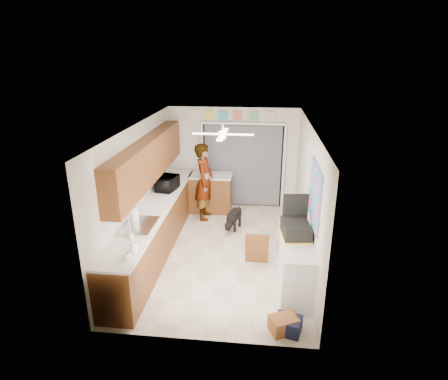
{
  "coord_description": "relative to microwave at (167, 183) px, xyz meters",
  "views": [
    {
      "loc": [
        0.75,
        -6.58,
        3.74
      ],
      "look_at": [
        0.0,
        0.4,
        1.15
      ],
      "focal_mm": 30.0,
      "sensor_mm": 36.0,
      "label": 1
    }
  ],
  "objects": [
    {
      "name": "cabinet_door_panel",
      "position": [
        1.98,
        -1.27,
        -0.76
      ],
      "size": [
        0.44,
        0.17,
        0.65
      ],
      "primitive_type": "cube",
      "rotation": [
        0.21,
        0.0,
        -0.01
      ],
      "color": "brown",
      "rests_on": "floor"
    },
    {
      "name": "suitcase_lid",
      "position": [
        2.6,
        -1.6,
        0.22
      ],
      "size": [
        0.42,
        0.08,
        0.5
      ],
      "primitive_type": "cube",
      "rotation": [
        0.0,
        0.0,
        0.12
      ],
      "color": "black",
      "rests_on": "suitcase"
    },
    {
      "name": "wall_left",
      "position": [
        -0.32,
        -0.84,
        0.16
      ],
      "size": [
        0.0,
        5.0,
        5.0
      ],
      "primitive_type": "plane",
      "rotation": [
        1.57,
        0.0,
        1.57
      ],
      "color": "silver",
      "rests_on": "ground"
    },
    {
      "name": "navy_crate",
      "position": [
        2.47,
        -3.04,
        -0.98
      ],
      "size": [
        0.44,
        0.39,
        0.22
      ],
      "primitive_type": "cube",
      "rotation": [
        0.0,
        0.0,
        -0.27
      ],
      "color": "#151A35",
      "rests_on": "floor"
    },
    {
      "name": "jar_b",
      "position": [
        0.01,
        -2.32,
        -0.09
      ],
      "size": [
        0.09,
        0.09,
        0.13
      ],
      "primitive_type": "cylinder",
      "rotation": [
        0.0,
        0.0,
        0.06
      ],
      "color": "silver",
      "rests_on": "left_countertop"
    },
    {
      "name": "header_frame_2",
      "position": [
        1.38,
        1.63,
        1.21
      ],
      "size": [
        0.22,
        0.02,
        0.22
      ],
      "primitive_type": "cube",
      "color": "#DC6C52",
      "rests_on": "wall_back"
    },
    {
      "name": "curtain_panel",
      "position": [
        1.53,
        1.59,
        -0.04
      ],
      "size": [
        1.9,
        0.03,
        2.05
      ],
      "primitive_type": "cube",
      "color": "slate",
      "rests_on": "wall_back"
    },
    {
      "name": "faucet",
      "position": [
        -0.2,
        -1.84,
        -0.04
      ],
      "size": [
        0.03,
        0.03,
        0.22
      ],
      "primitive_type": "cylinder",
      "color": "silver",
      "rests_on": "left_countertop"
    },
    {
      "name": "suitcase_rim",
      "position": [
        2.6,
        -1.89,
        -0.14
      ],
      "size": [
        0.51,
        0.63,
        0.02
      ],
      "primitive_type": "cube",
      "rotation": [
        0.0,
        0.0,
        0.12
      ],
      "color": "yellow",
      "rests_on": "suitcase"
    },
    {
      "name": "header_frame_0",
      "position": [
        0.68,
        1.63,
        1.21
      ],
      "size": [
        0.22,
        0.02,
        0.22
      ],
      "primitive_type": "cube",
      "color": "#F9E353",
      "rests_on": "wall_back"
    },
    {
      "name": "dog",
      "position": [
        1.44,
        0.18,
        -0.85
      ],
      "size": [
        0.43,
        0.66,
        0.48
      ],
      "primitive_type": "cube",
      "rotation": [
        0.0,
        0.0,
        -0.3
      ],
      "color": "black",
      "rests_on": "floor"
    },
    {
      "name": "abstract_painting",
      "position": [
        2.86,
        -1.84,
        0.56
      ],
      "size": [
        0.03,
        1.15,
        0.95
      ],
      "primitive_type": "cube",
      "color": "#DF52BE",
      "rests_on": "wall_right"
    },
    {
      "name": "left_base_cabinets",
      "position": [
        -0.02,
        -0.84,
        -0.64
      ],
      "size": [
        0.6,
        4.8,
        0.9
      ],
      "primitive_type": "cube",
      "color": "brown",
      "rests_on": "floor"
    },
    {
      "name": "route66_sign",
      "position": [
        0.33,
        1.63,
        1.21
      ],
      "size": [
        0.22,
        0.02,
        0.26
      ],
      "primitive_type": "cube",
      "color": "silver",
      "rests_on": "wall_back"
    },
    {
      "name": "ceiling_fan",
      "position": [
        1.28,
        -0.64,
        1.23
      ],
      "size": [
        1.14,
        1.14,
        0.24
      ],
      "primitive_type": "cube",
      "color": "white",
      "rests_on": "ceiling"
    },
    {
      "name": "peninsula_top",
      "position": [
        0.78,
        1.16,
        -0.17
      ],
      "size": [
        1.04,
        0.64,
        0.04
      ],
      "primitive_type": "cube",
      "color": "white",
      "rests_on": "peninsula_base"
    },
    {
      "name": "header_frame_4",
      "position": [
        2.18,
        1.63,
        1.21
      ],
      "size": [
        0.22,
        0.02,
        0.22
      ],
      "primitive_type": "cube",
      "color": "beige",
      "rests_on": "wall_back"
    },
    {
      "name": "header_frame_1",
      "position": [
        1.03,
        1.63,
        1.21
      ],
      "size": [
        0.22,
        0.02,
        0.22
      ],
      "primitive_type": "cube",
      "color": "#4AB4C6",
      "rests_on": "wall_back"
    },
    {
      "name": "wall_right",
      "position": [
        2.88,
        -0.84,
        0.16
      ],
      "size": [
        0.0,
        5.0,
        5.0
      ],
      "primitive_type": "plane",
      "rotation": [
        1.57,
        0.0,
        -1.57
      ],
      "color": "silver",
      "rests_on": "ground"
    },
    {
      "name": "floor",
      "position": [
        1.28,
        -0.84,
        -1.09
      ],
      "size": [
        5.0,
        5.0,
        0.0
      ],
      "primitive_type": "plane",
      "color": "beige",
      "rests_on": "ground"
    },
    {
      "name": "jar_a",
      "position": [
        0.17,
        -2.68,
        -0.07
      ],
      "size": [
        0.12,
        0.12,
        0.16
      ],
      "primitive_type": "cylinder",
      "rotation": [
        0.0,
        0.0,
        0.08
      ],
      "color": "silver",
      "rests_on": "left_countertop"
    },
    {
      "name": "ceiling",
      "position": [
        1.28,
        -0.84,
        1.41
      ],
      "size": [
        5.0,
        5.0,
        0.0
      ],
      "primitive_type": "plane",
      "rotation": [
        3.14,
        0.0,
        0.0
      ],
      "color": "white",
      "rests_on": "ground"
    },
    {
      "name": "door_trim_right",
      "position": [
        2.55,
        1.6,
        -0.04
      ],
      "size": [
        0.06,
        0.04,
        2.1
      ],
      "primitive_type": "cube",
      "color": "white",
      "rests_on": "wall_back"
    },
    {
      "name": "microwave",
      "position": [
        0.0,
        0.0,
        0.0
      ],
      "size": [
        0.46,
        0.6,
        0.3
      ],
      "primitive_type": "imported",
      "rotation": [
        0.0,
        0.0,
        1.4
      ],
      "color": "black",
      "rests_on": "left_countertop"
    },
    {
      "name": "right_counter_base",
      "position": [
        2.63,
        -2.04,
        -0.64
      ],
      "size": [
        0.5,
        1.4,
        0.9
      ],
      "primitive_type": "cube",
      "color": "white",
      "rests_on": "floor"
    },
    {
      "name": "left_countertop",
      "position": [
        -0.01,
        -0.84,
        -0.17
      ],
      "size": [
        0.62,
        4.8,
        0.04
      ],
      "primitive_type": "cube",
      "color": "white",
      "rests_on": "left_base_cabinets"
    },
    {
      "name": "door_trim_head",
      "position": [
        1.53,
        1.6,
        1.03
      ],
      "size": [
        2.1,
        0.04,
        0.06
      ],
      "primitive_type": "cube",
      "color": "white",
      "rests_on": "wall_back"
    },
    {
      "name": "right_counter_top",
      "position": [
        2.62,
        -2.04,
        -0.17
      ],
      "size": [
        0.54,
        1.44,
        0.04
      ],
      "primitive_type": "cube",
      "color": "white",
      "rests_on": "right_counter_base"
    },
    {
      "name": "peninsula_base",
      "position": [
        0.78,
        1.16,
        -0.64
      ],
      "size": [
        1.0,
        0.6,
        0.9
      ],
      "primitive_type": "cube",
      "color": "brown",
      "rests_on": "floor"
    },
    {
      "name": "paper_towel_roll",
      "position": [
        -0.16,
        -1.65,
        -0.01
      ],
      "size": [
        0.16,
        0.16,
        0.28
      ],
      "primitive_type": "cylinder",
      "rotation": [
        0.0,
        0.0,
        0.31
      ],
      "color": "white",
      "rests_on": "left_countertop"
    },
    {
      "name": "wall_front",
      "position": [
        1.28,
        -3.34,
        0.16
      ],
      "size": [
        3.2,
        0.0,
        3.2
      ],
      "primitive_type": "plane",
      "rotation": [
        -1.57,
        0.0,
        0.0
      ],
      "color": "silver",
      "rests_on": "ground"
    },
    {
      "name": "sink_basin",
      "position": [
        -0.01,
        -1.84,
        -0.14
      ],
      "size": [
        0.5,
        0.76,
        0.06
      ],
      "primitive_type": "cube",
      "color": "silver",
      "rests_on": "left_countertop"
    },
    {
      "name": "header_frame_3",
      "position": [
        1.78,
        1.63,
        1.21
      ],
      "size": [
        0.22,
        0.02,
        0.22
      ],
      "primitive_type": "cube",
      "color": "#68B672",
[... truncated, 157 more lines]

